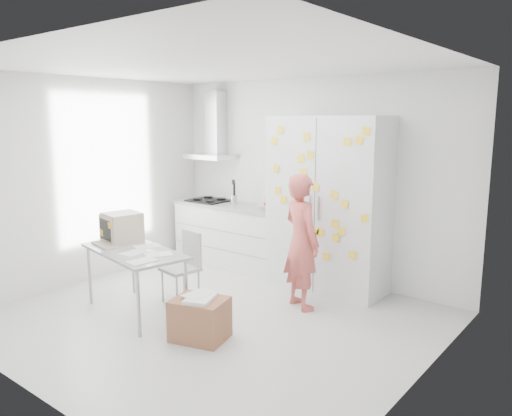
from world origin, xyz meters
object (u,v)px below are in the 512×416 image
Objects in this scene: desk at (126,237)px; chair at (185,263)px; cardboard_box at (200,318)px; person at (301,242)px.

desk is 1.73× the size of chair.
cardboard_box is (0.89, -0.65, -0.26)m from chair.
chair reaches higher than cardboard_box.
chair is 1.38× the size of cardboard_box.
chair is at bearing 55.06° from person.
person reaches higher than desk.
cardboard_box is (-0.30, -1.35, -0.57)m from person.
cardboard_box is at bearing -26.98° from chair.
chair is at bearing 60.74° from desk.
person is at bearing 39.78° from chair.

